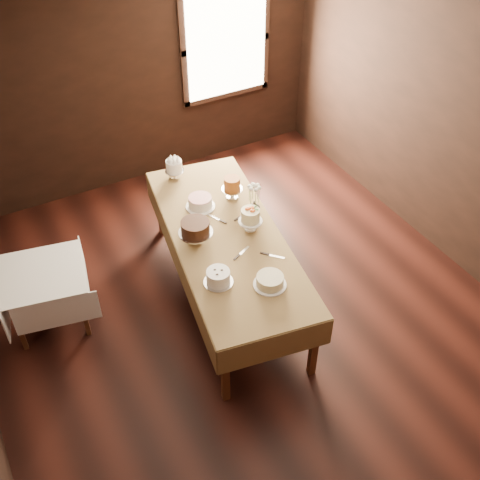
# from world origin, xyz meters

# --- Properties ---
(floor) EXTENTS (5.00, 6.00, 0.01)m
(floor) POSITION_xyz_m (0.00, 0.00, 0.00)
(floor) COLOR black
(floor) RESTS_ON ground
(ceiling) EXTENTS (5.00, 6.00, 0.01)m
(ceiling) POSITION_xyz_m (0.00, 0.00, 2.80)
(ceiling) COLOR beige
(ceiling) RESTS_ON wall_back
(wall_back) EXTENTS (5.00, 0.02, 2.80)m
(wall_back) POSITION_xyz_m (0.00, 3.00, 1.40)
(wall_back) COLOR black
(wall_back) RESTS_ON ground
(wall_right) EXTENTS (0.02, 6.00, 2.80)m
(wall_right) POSITION_xyz_m (2.50, 0.00, 1.40)
(wall_right) COLOR black
(wall_right) RESTS_ON ground
(window) EXTENTS (1.10, 0.05, 1.30)m
(window) POSITION_xyz_m (1.30, 2.94, 1.60)
(window) COLOR #FFEABF
(window) RESTS_ON wall_back
(display_table) EXTENTS (1.46, 2.79, 0.82)m
(display_table) POSITION_xyz_m (-0.02, 0.46, 0.76)
(display_table) COLOR #492715
(display_table) RESTS_ON ground
(side_table) EXTENTS (0.92, 0.92, 0.66)m
(side_table) POSITION_xyz_m (-1.74, 0.98, 0.58)
(side_table) COLOR #492715
(side_table) RESTS_ON ground
(cake_meringue) EXTENTS (0.25, 0.25, 0.23)m
(cake_meringue) POSITION_xyz_m (-0.06, 1.61, 0.93)
(cake_meringue) COLOR silver
(cake_meringue) RESTS_ON display_table
(cake_lattice) EXTENTS (0.35, 0.35, 0.11)m
(cake_lattice) POSITION_xyz_m (-0.04, 0.99, 0.88)
(cake_lattice) COLOR white
(cake_lattice) RESTS_ON display_table
(cake_caramel) EXTENTS (0.24, 0.24, 0.26)m
(cake_caramel) POSITION_xyz_m (0.33, 0.98, 0.94)
(cake_caramel) COLOR silver
(cake_caramel) RESTS_ON display_table
(cake_chocolate) EXTENTS (0.34, 0.34, 0.24)m
(cake_chocolate) POSITION_xyz_m (-0.31, 0.52, 0.93)
(cake_chocolate) COLOR silver
(cake_chocolate) RESTS_ON display_table
(cake_flowers) EXTENTS (0.25, 0.25, 0.25)m
(cake_flowers) POSITION_xyz_m (0.24, 0.43, 0.93)
(cake_flowers) COLOR white
(cake_flowers) RESTS_ON display_table
(cake_swirl) EXTENTS (0.27, 0.27, 0.14)m
(cake_swirl) POSITION_xyz_m (-0.38, -0.09, 0.89)
(cake_swirl) COLOR silver
(cake_swirl) RESTS_ON display_table
(cake_cream) EXTENTS (0.31, 0.31, 0.11)m
(cake_cream) POSITION_xyz_m (0.01, -0.34, 0.87)
(cake_cream) COLOR white
(cake_cream) RESTS_ON display_table
(cake_server_a) EXTENTS (0.23, 0.13, 0.01)m
(cake_server_a) POSITION_xyz_m (0.03, 0.17, 0.83)
(cake_server_a) COLOR silver
(cake_server_a) RESTS_ON display_table
(cake_server_b) EXTENTS (0.18, 0.19, 0.01)m
(cake_server_b) POSITION_xyz_m (0.26, -0.05, 0.83)
(cake_server_b) COLOR silver
(cake_server_b) RESTS_ON display_table
(cake_server_c) EXTENTS (0.12, 0.23, 0.01)m
(cake_server_c) POSITION_xyz_m (0.00, 0.76, 0.83)
(cake_server_c) COLOR silver
(cake_server_c) RESTS_ON display_table
(cake_server_d) EXTENTS (0.24, 0.10, 0.01)m
(cake_server_d) POSITION_xyz_m (0.32, 0.66, 0.83)
(cake_server_d) COLOR silver
(cake_server_d) RESTS_ON display_table
(flower_vase) EXTENTS (0.17, 0.17, 0.13)m
(flower_vase) POSITION_xyz_m (0.41, 0.65, 0.89)
(flower_vase) COLOR #2D2823
(flower_vase) RESTS_ON display_table
(flower_bouquet) EXTENTS (0.14, 0.14, 0.20)m
(flower_bouquet) POSITION_xyz_m (0.41, 0.65, 1.07)
(flower_bouquet) COLOR white
(flower_bouquet) RESTS_ON flower_vase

